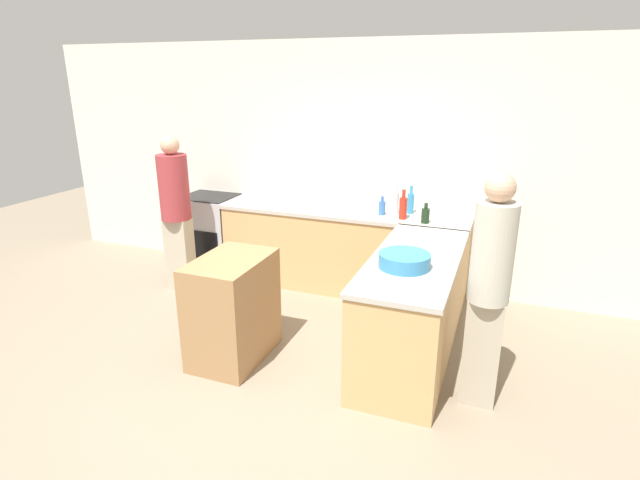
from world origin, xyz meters
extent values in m
plane|color=gray|center=(0.00, 0.00, 0.00)|extent=(14.00, 14.00, 0.00)
cube|color=silver|center=(0.00, 2.49, 1.35)|extent=(8.00, 0.06, 2.70)
cube|color=tan|center=(0.00, 2.16, 0.44)|extent=(2.72, 0.60, 0.88)
cube|color=#ADA89E|center=(0.00, 2.16, 0.90)|extent=(2.75, 0.63, 0.04)
cube|color=tan|center=(1.03, 0.97, 0.44)|extent=(0.66, 1.77, 0.88)
cube|color=#ADA89E|center=(1.03, 0.97, 0.90)|extent=(0.69, 1.80, 0.04)
cube|color=#ADADB2|center=(-1.72, 2.16, 0.46)|extent=(0.68, 0.60, 0.92)
cube|color=black|center=(-1.72, 1.85, 0.32)|extent=(0.57, 0.01, 0.51)
cube|color=black|center=(-1.72, 2.16, 0.92)|extent=(0.62, 0.55, 0.01)
cube|color=#997047|center=(-0.39, 0.43, 0.45)|extent=(0.52, 0.79, 0.90)
cylinder|color=teal|center=(0.99, 0.71, 0.98)|extent=(0.40, 0.40, 0.11)
cylinder|color=red|center=(0.69, 2.05, 1.03)|extent=(0.08, 0.08, 0.22)
cylinder|color=red|center=(0.69, 2.05, 1.18)|extent=(0.04, 0.04, 0.09)
cylinder|color=#386BB7|center=(0.45, 2.13, 0.99)|extent=(0.07, 0.07, 0.14)
cylinder|color=#386BB7|center=(0.45, 2.13, 1.09)|extent=(0.03, 0.03, 0.06)
cylinder|color=#338CBF|center=(0.72, 2.29, 1.03)|extent=(0.07, 0.07, 0.22)
cylinder|color=#338CBF|center=(0.72, 2.29, 1.18)|extent=(0.03, 0.03, 0.08)
cylinder|color=black|center=(0.93, 1.99, 0.99)|extent=(0.08, 0.08, 0.15)
cylinder|color=black|center=(0.93, 1.99, 1.10)|extent=(0.04, 0.04, 0.06)
cylinder|color=silver|center=(0.57, 2.24, 1.03)|extent=(0.06, 0.06, 0.23)
cylinder|color=silver|center=(0.57, 2.24, 1.19)|extent=(0.03, 0.03, 0.09)
cube|color=#ADA38E|center=(-1.69, 1.47, 0.42)|extent=(0.29, 0.18, 0.83)
cylinder|color=#993338|center=(-1.69, 1.47, 1.18)|extent=(0.32, 0.32, 0.70)
sphere|color=tan|center=(-1.69, 1.47, 1.63)|extent=(0.20, 0.20, 0.20)
cube|color=#ADA38E|center=(1.62, 0.52, 0.42)|extent=(0.26, 0.16, 0.83)
cylinder|color=#B7B2A3|center=(1.62, 0.52, 1.19)|extent=(0.28, 0.28, 0.70)
sphere|color=tan|center=(1.62, 0.52, 1.64)|extent=(0.20, 0.20, 0.20)
camera|label=1|loc=(1.67, -2.86, 2.34)|focal=28.00mm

